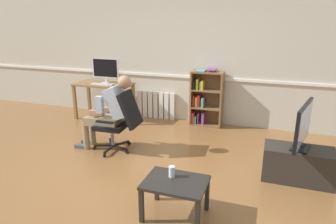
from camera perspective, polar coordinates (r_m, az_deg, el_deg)
The scene contains 14 objects.
ground_plane at distance 4.06m, azimuth -6.13°, elevation -12.64°, with size 18.00×18.00×0.00m, color brown.
back_wall at distance 6.06m, azimuth 4.39°, elevation 10.75°, with size 12.00×0.13×2.70m.
computer_desk at distance 6.41m, azimuth -12.16°, elevation 4.33°, with size 1.19×0.60×0.76m.
imac_monitor at distance 6.39m, azimuth -11.86°, elevation 8.07°, with size 0.60×0.14×0.51m.
keyboard at distance 6.25m, azimuth -12.71°, elevation 5.18°, with size 0.40×0.12×0.02m, color silver.
computer_mouse at distance 6.15m, azimuth -10.73°, elevation 5.15°, with size 0.06×0.10×0.03m, color white.
bookshelf at distance 5.93m, azimuth 7.01°, elevation 2.46°, with size 0.62×0.29×1.13m.
radiator at distance 6.39m, azimuth -2.30°, elevation 1.39°, with size 0.83×0.08×0.57m.
office_chair at distance 4.73m, azimuth -9.14°, elevation -1.42°, with size 0.78×0.62×0.98m.
person_seated at distance 4.77m, azimuth -11.17°, elevation 0.24°, with size 0.98×0.40×1.23m.
tv_stand at distance 4.28m, azimuth 23.51°, elevation -9.12°, with size 0.87×0.42×0.45m.
tv_screen at distance 4.08m, azimuth 24.41°, elevation -2.38°, with size 0.27×0.84×0.59m.
coffee_table at distance 3.21m, azimuth 1.43°, elevation -14.01°, with size 0.65×0.49×0.41m.
drinking_glass at distance 3.23m, azimuth 0.74°, elevation -11.29°, with size 0.07×0.07×0.12m, color silver.
Camera 1 is at (1.56, -3.17, 2.00)m, focal length 31.96 mm.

